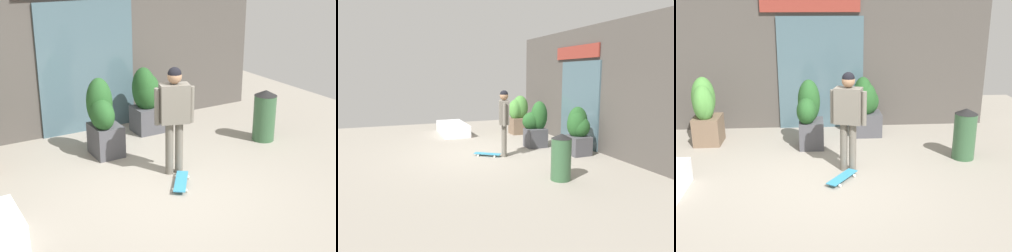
% 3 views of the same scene
% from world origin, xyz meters
% --- Properties ---
extents(ground_plane, '(12.00, 12.00, 0.00)m').
position_xyz_m(ground_plane, '(0.00, 0.00, 0.00)').
color(ground_plane, gray).
extents(building_facade, '(7.87, 0.31, 3.58)m').
position_xyz_m(building_facade, '(-0.00, 3.17, 1.77)').
color(building_facade, '#4C4742').
rests_on(building_facade, ground_plane).
extents(skateboarder, '(0.61, 0.39, 1.78)m').
position_xyz_m(skateboarder, '(0.43, 0.41, 1.10)').
color(skateboarder, '#666056').
rests_on(skateboarder, ground_plane).
extents(skateboard, '(0.57, 0.69, 0.08)m').
position_xyz_m(skateboard, '(0.29, -0.03, 0.06)').
color(skateboard, teal).
rests_on(skateboard, ground_plane).
extents(planter_box_left, '(0.63, 0.61, 1.32)m').
position_xyz_m(planter_box_left, '(0.97, 2.37, 0.71)').
color(planter_box_left, '#47474C').
rests_on(planter_box_left, ground_plane).
extents(planter_box_right, '(0.53, 0.77, 1.39)m').
position_xyz_m(planter_box_right, '(-0.26, 1.71, 0.68)').
color(planter_box_right, '#47474C').
rests_on(planter_box_right, ground_plane).
extents(planter_box_mid, '(0.57, 0.77, 1.41)m').
position_xyz_m(planter_box_mid, '(-2.43, 2.04, 0.76)').
color(planter_box_mid, brown).
rests_on(planter_box_mid, ground_plane).
extents(trash_bin, '(0.43, 0.43, 0.99)m').
position_xyz_m(trash_bin, '(2.69, 0.82, 0.50)').
color(trash_bin, '#335938').
rests_on(trash_bin, ground_plane).
extents(snow_ledge, '(1.88, 0.90, 0.42)m').
position_xyz_m(snow_ledge, '(-3.18, -0.25, 0.21)').
color(snow_ledge, white).
rests_on(snow_ledge, ground_plane).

